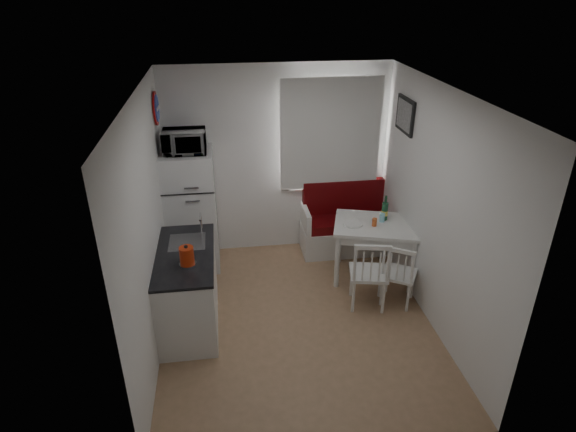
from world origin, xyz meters
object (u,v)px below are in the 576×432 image
bench (350,228)px  microwave (184,142)px  dining_table (376,230)px  fridge (191,211)px  kitchen_counter (188,288)px  wine_bottle (385,208)px  chair_right (402,270)px  chair_left (372,268)px  kettle (187,256)px

bench → microwave: bearing=-175.8°
dining_table → bench: bearing=115.2°
bench → fridge: bearing=-177.1°
bench → microwave: (-2.19, -0.16, 1.43)m
kitchen_counter → bench: (2.21, 1.36, -0.12)m
fridge → wine_bottle: (2.43, -0.54, 0.13)m
wine_bottle → microwave: bearing=168.5°
dining_table → chair_right: chair_right is taller
bench → fridge: size_ratio=0.86×
chair_left → wine_bottle: 0.93m
kitchen_counter → chair_left: (2.07, -0.06, 0.11)m
fridge → wine_bottle: bearing=-12.6°
microwave → kettle: size_ratio=2.21×
dining_table → kettle: 2.45m
chair_right → bench: bearing=130.7°
kettle → wine_bottle: 2.59m
kitchen_counter → kettle: kitchen_counter is taller
kitchen_counter → kettle: (0.05, -0.26, 0.56)m
chair_right → dining_table: bearing=131.9°
chair_left → fridge: bearing=158.8°
microwave → dining_table: bearing=-14.4°
microwave → kettle: microwave is taller
kettle → dining_table: bearing=20.7°
bench → chair_left: bench is taller
chair_left → microwave: microwave is taller
microwave → wine_bottle: bearing=-11.5°
kitchen_counter → dining_table: kitchen_counter is taller
dining_table → wine_bottle: (0.13, 0.10, 0.25)m
fridge → microwave: microwave is taller
bench → kitchen_counter: bearing=-148.5°
fridge → microwave: (0.00, -0.05, 0.95)m
chair_left → wine_bottle: (0.38, 0.76, 0.38)m
bench → wine_bottle: size_ratio=4.29×
kitchen_counter → chair_right: size_ratio=2.48×
kettle → wine_bottle: size_ratio=0.72×
wine_bottle → kitchen_counter: bearing=-164.0°
kitchen_counter → chair_left: kitchen_counter is taller
bench → microwave: microwave is taller
kitchen_counter → bench: 2.60m
dining_table → chair_left: (-0.25, -0.66, -0.13)m
chair_left → microwave: (-2.05, 1.26, 1.19)m
chair_right → wine_bottle: bearing=121.0°
bench → chair_right: bearing=-80.4°
wine_bottle → bench: bearing=110.0°
fridge → dining_table: bearing=-15.6°
chair_left → fridge: size_ratio=0.31×
bench → chair_left: bearing=-95.5°
fridge → kettle: 1.52m
chair_right → wine_bottle: 0.87m
kitchen_counter → chair_right: bearing=-1.2°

